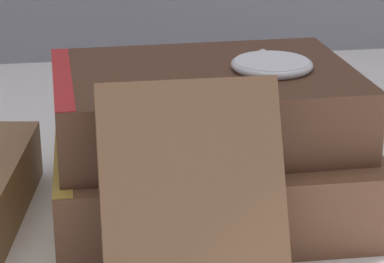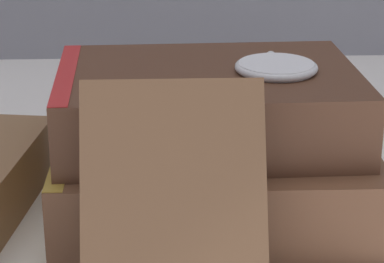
{
  "view_description": "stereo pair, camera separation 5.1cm",
  "coord_description": "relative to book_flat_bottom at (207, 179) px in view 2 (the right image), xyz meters",
  "views": [
    {
      "loc": [
        -0.04,
        -0.48,
        0.25
      ],
      "look_at": [
        0.03,
        0.0,
        0.06
      ],
      "focal_mm": 75.0,
      "sensor_mm": 36.0,
      "label": 1
    },
    {
      "loc": [
        0.01,
        -0.48,
        0.25
      ],
      "look_at": [
        0.03,
        0.0,
        0.06
      ],
      "focal_mm": 75.0,
      "sensor_mm": 36.0,
      "label": 2
    }
  ],
  "objects": [
    {
      "name": "ground_plane",
      "position": [
        -0.04,
        -0.01,
        -0.03
      ],
      "size": [
        3.0,
        3.0,
        0.0
      ],
      "primitive_type": "plane",
      "color": "silver"
    },
    {
      "name": "book_flat_bottom",
      "position": [
        0.0,
        0.0,
        0.0
      ],
      "size": [
        0.21,
        0.15,
        0.05
      ],
      "rotation": [
        0.0,
        0.0,
        -0.01
      ],
      "color": "brown",
      "rests_on": "ground_plane"
    },
    {
      "name": "book_flat_top",
      "position": [
        -0.0,
        0.01,
        0.05
      ],
      "size": [
        0.2,
        0.15,
        0.05
      ],
      "rotation": [
        0.0,
        0.0,
        0.03
      ],
      "color": "#4C2D1E",
      "rests_on": "book_flat_bottom"
    },
    {
      "name": "book_leaning_front",
      "position": [
        -0.02,
        -0.11,
        0.03
      ],
      "size": [
        0.1,
        0.08,
        0.12
      ],
      "rotation": [
        -0.47,
        0.0,
        0.0
      ],
      "color": "brown",
      "rests_on": "ground_plane"
    },
    {
      "name": "pocket_watch",
      "position": [
        0.05,
        0.01,
        0.08
      ],
      "size": [
        0.05,
        0.06,
        0.01
      ],
      "color": "silver",
      "rests_on": "book_flat_top"
    },
    {
      "name": "reading_glasses",
      "position": [
        -0.04,
        0.17,
        -0.02
      ],
      "size": [
        0.1,
        0.05,
        0.0
      ],
      "rotation": [
        0.0,
        0.0,
        0.12
      ],
      "color": "black",
      "rests_on": "ground_plane"
    }
  ]
}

